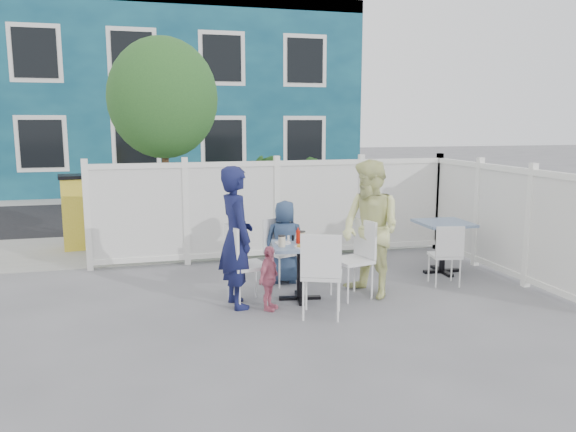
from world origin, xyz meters
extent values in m
plane|color=slate|center=(0.00, 0.00, 0.00)|extent=(80.00, 80.00, 0.00)
cube|color=gray|center=(0.00, 3.80, 0.01)|extent=(24.00, 2.60, 0.01)
cube|color=black|center=(0.00, 7.50, 0.00)|extent=(24.00, 5.00, 0.01)
cube|color=gray|center=(0.00, 10.60, 0.01)|extent=(24.00, 1.60, 0.01)
cube|color=navy|center=(-0.50, 14.00, 3.00)|extent=(11.00, 6.00, 6.00)
cube|color=black|center=(-3.00, 11.02, 1.60)|extent=(1.20, 0.04, 1.40)
cube|color=black|center=(1.00, 11.02, 1.60)|extent=(1.20, 0.04, 1.40)
cube|color=black|center=(-3.00, 11.02, 4.10)|extent=(1.20, 0.04, 1.40)
cube|color=black|center=(1.00, 11.02, 4.10)|extent=(1.20, 0.04, 1.40)
cube|color=white|center=(0.10, 2.40, 0.82)|extent=(5.80, 0.04, 1.40)
cube|color=white|center=(0.10, 2.40, 1.56)|extent=(5.86, 0.08, 0.08)
cube|color=white|center=(0.10, 2.40, 0.06)|extent=(5.86, 0.08, 0.12)
cube|color=white|center=(3.00, 0.60, 0.82)|extent=(0.04, 3.60, 1.40)
cube|color=white|center=(3.00, 0.60, 1.56)|extent=(0.08, 3.66, 0.08)
cube|color=white|center=(3.00, 0.60, 0.06)|extent=(0.08, 3.66, 0.12)
cylinder|color=#382316|center=(-1.60, 3.30, 1.20)|extent=(0.12, 0.12, 2.40)
ellipsoid|color=#224E20|center=(-1.60, 3.30, 2.60)|extent=(1.80, 1.62, 1.98)
cube|color=gold|center=(-3.02, 4.00, 0.63)|extent=(0.73, 0.56, 1.25)
imported|color=#224E20|center=(-0.04, 3.10, 0.84)|extent=(1.25, 1.25, 1.67)
imported|color=#224E20|center=(1.40, 3.00, 0.80)|extent=(1.84, 1.88, 1.59)
cube|color=#4C6698|center=(-0.13, 0.24, 0.69)|extent=(0.77, 0.77, 0.04)
cylinder|color=black|center=(-0.13, 0.24, 0.35)|extent=(0.08, 0.08, 0.65)
cube|color=black|center=(-0.13, 0.24, 0.02)|extent=(0.53, 0.16, 0.04)
cube|color=black|center=(-0.13, 0.24, 0.02)|extent=(0.16, 0.53, 0.04)
cube|color=#4C6698|center=(2.27, 0.94, 0.75)|extent=(0.75, 0.75, 0.04)
cylinder|color=black|center=(2.27, 0.94, 0.37)|extent=(0.08, 0.08, 0.70)
cube|color=black|center=(2.27, 0.94, 0.02)|extent=(0.57, 0.10, 0.04)
cube|color=black|center=(2.27, 0.94, 0.02)|extent=(0.10, 0.57, 0.04)
cube|color=white|center=(-0.79, 0.24, 0.48)|extent=(0.50, 0.52, 0.04)
cube|color=white|center=(-0.99, 0.20, 0.75)|extent=(0.11, 0.45, 0.48)
cylinder|color=white|center=(-0.65, 0.46, 0.24)|extent=(0.03, 0.03, 0.48)
cylinder|color=white|center=(-0.58, 0.09, 0.24)|extent=(0.03, 0.03, 0.48)
cylinder|color=white|center=(-1.00, 0.40, 0.24)|extent=(0.03, 0.03, 0.48)
cylinder|color=white|center=(-0.93, 0.02, 0.24)|extent=(0.03, 0.03, 0.48)
cube|color=white|center=(0.53, 0.16, 0.48)|extent=(0.52, 0.54, 0.04)
cube|color=white|center=(0.73, 0.21, 0.75)|extent=(0.14, 0.44, 0.48)
cylinder|color=white|center=(0.40, -0.07, 0.24)|extent=(0.03, 0.03, 0.48)
cylinder|color=white|center=(0.31, 0.30, 0.24)|extent=(0.03, 0.03, 0.48)
cylinder|color=white|center=(0.75, 0.01, 0.24)|extent=(0.03, 0.03, 0.48)
cylinder|color=white|center=(0.66, 0.39, 0.24)|extent=(0.03, 0.03, 0.48)
cube|color=white|center=(-0.16, 0.99, 0.44)|extent=(0.52, 0.51, 0.04)
cube|color=white|center=(-0.22, 1.16, 0.68)|extent=(0.39, 0.17, 0.44)
cylinder|color=white|center=(0.06, 0.90, 0.22)|extent=(0.02, 0.02, 0.44)
cylinder|color=white|center=(-0.26, 0.77, 0.22)|extent=(0.02, 0.02, 0.44)
cylinder|color=white|center=(-0.05, 1.21, 0.22)|extent=(0.02, 0.02, 0.44)
cylinder|color=white|center=(-0.38, 1.08, 0.22)|extent=(0.02, 0.02, 0.44)
cube|color=white|center=(-0.05, -0.41, 0.49)|extent=(0.58, 0.57, 0.04)
cube|color=white|center=(-0.13, -0.60, 0.75)|extent=(0.43, 0.20, 0.49)
cylinder|color=white|center=(-0.16, -0.17, 0.24)|extent=(0.03, 0.03, 0.49)
cylinder|color=white|center=(0.20, -0.31, 0.24)|extent=(0.03, 0.03, 0.49)
cylinder|color=white|center=(-0.30, -0.51, 0.24)|extent=(0.03, 0.03, 0.49)
cylinder|color=white|center=(0.06, -0.65, 0.24)|extent=(0.03, 0.03, 0.49)
cube|color=white|center=(1.97, 0.37, 0.41)|extent=(0.44, 0.43, 0.04)
cube|color=white|center=(1.94, 0.20, 0.64)|extent=(0.38, 0.10, 0.41)
cylinder|color=white|center=(1.84, 0.55, 0.21)|extent=(0.02, 0.02, 0.41)
cylinder|color=white|center=(2.16, 0.49, 0.21)|extent=(0.02, 0.02, 0.41)
cylinder|color=white|center=(1.78, 0.25, 0.21)|extent=(0.02, 0.02, 0.41)
cylinder|color=white|center=(2.11, 0.19, 0.21)|extent=(0.02, 0.02, 0.41)
imported|color=#141844|center=(-0.93, 0.20, 0.85)|extent=(0.49, 0.67, 1.71)
imported|color=#D6DF4D|center=(0.78, 0.17, 0.87)|extent=(0.92, 1.03, 1.75)
imported|color=navy|center=(-0.12, 1.03, 0.58)|extent=(0.63, 0.48, 1.15)
imported|color=#D76F8B|center=(-0.59, -0.05, 0.39)|extent=(0.43, 0.47, 0.78)
cylinder|color=white|center=(-0.12, 0.06, 0.72)|extent=(0.24, 0.24, 0.02)
cylinder|color=white|center=(-0.32, 0.36, 0.72)|extent=(0.21, 0.21, 0.01)
imported|color=white|center=(0.05, 0.27, 0.74)|extent=(0.23, 0.23, 0.06)
cylinder|color=beige|center=(-0.38, 0.17, 0.77)|extent=(0.09, 0.09, 0.13)
cylinder|color=beige|center=(-0.04, 0.43, 0.77)|extent=(0.08, 0.08, 0.12)
cylinder|color=#B21407|center=(-0.13, 0.31, 0.79)|extent=(0.05, 0.05, 0.16)
cylinder|color=white|center=(-0.21, 0.48, 0.74)|extent=(0.03, 0.03, 0.07)
cylinder|color=black|center=(-0.15, 0.48, 0.75)|extent=(0.03, 0.03, 0.07)
camera|label=1|loc=(-2.00, -6.31, 2.21)|focal=35.00mm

